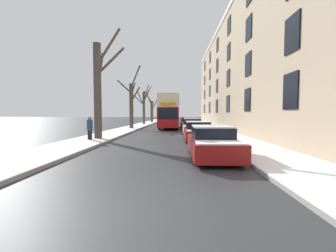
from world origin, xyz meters
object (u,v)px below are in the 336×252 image
(oncoming_van, at_px, (162,118))
(parked_car_3, at_px, (188,124))
(parked_car_1, at_px, (198,132))
(pedestrian_left_sidewalk, at_px, (90,128))
(bare_tree_left_3, at_px, (152,109))
(bare_tree_left_1, at_px, (131,103))
(parked_car_0, at_px, (212,143))
(parked_car_4, at_px, (186,123))
(bare_tree_left_0, at_px, (99,87))
(double_decker_bus, at_px, (169,110))
(bare_tree_left_2, at_px, (144,105))
(parked_car_2, at_px, (192,127))

(oncoming_van, bearing_deg, parked_car_3, -78.04)
(parked_car_1, bearing_deg, pedestrian_left_sidewalk, -173.60)
(bare_tree_left_3, relative_size, pedestrian_left_sidewalk, 4.20)
(pedestrian_left_sidewalk, bearing_deg, bare_tree_left_3, -64.22)
(bare_tree_left_1, distance_m, parked_car_0, 20.28)
(bare_tree_left_3, bearing_deg, parked_car_4, -69.08)
(bare_tree_left_0, distance_m, parked_car_3, 14.32)
(bare_tree_left_0, bearing_deg, oncoming_van, 85.87)
(bare_tree_left_0, relative_size, double_decker_bus, 0.78)
(bare_tree_left_1, relative_size, bare_tree_left_2, 1.07)
(parked_car_0, height_order, pedestrian_left_sidewalk, pedestrian_left_sidewalk)
(bare_tree_left_1, height_order, parked_car_4, bare_tree_left_1)
(parked_car_2, bearing_deg, double_decker_bus, 105.17)
(bare_tree_left_0, bearing_deg, parked_car_3, 59.02)
(parked_car_1, height_order, parked_car_2, parked_car_2)
(bare_tree_left_0, height_order, oncoming_van, bare_tree_left_0)
(parked_car_1, bearing_deg, parked_car_2, 90.00)
(bare_tree_left_1, distance_m, pedestrian_left_sidewalk, 13.51)
(bare_tree_left_3, height_order, parked_car_1, bare_tree_left_3)
(parked_car_4, bearing_deg, bare_tree_left_1, -144.27)
(parked_car_0, bearing_deg, bare_tree_left_3, 99.63)
(parked_car_1, bearing_deg, bare_tree_left_3, 101.24)
(parked_car_2, relative_size, parked_car_4, 1.05)
(bare_tree_left_1, bearing_deg, bare_tree_left_0, -89.71)
(parked_car_1, bearing_deg, bare_tree_left_0, 178.73)
(bare_tree_left_1, distance_m, bare_tree_left_2, 12.13)
(parked_car_3, bearing_deg, parked_car_0, -90.00)
(bare_tree_left_2, distance_m, bare_tree_left_3, 12.22)
(parked_car_1, xyz_separation_m, parked_car_2, (0.00, 5.57, 0.05))
(parked_car_0, distance_m, parked_car_1, 6.30)
(bare_tree_left_2, relative_size, parked_car_1, 1.71)
(bare_tree_left_0, height_order, parked_car_1, bare_tree_left_0)
(oncoming_van, bearing_deg, bare_tree_left_2, -105.23)
(bare_tree_left_0, distance_m, double_decker_bus, 15.43)
(parked_car_1, bearing_deg, parked_car_3, 90.00)
(parked_car_2, height_order, oncoming_van, oncoming_van)
(parked_car_2, height_order, parked_car_4, parked_car_2)
(parked_car_3, xyz_separation_m, pedestrian_left_sidewalk, (-7.52, -12.98, 0.25))
(parked_car_4, bearing_deg, bare_tree_left_3, 110.92)
(parked_car_1, distance_m, parked_car_2, 5.57)
(parked_car_3, bearing_deg, bare_tree_left_2, 120.76)
(parked_car_2, xyz_separation_m, pedestrian_left_sidewalk, (-7.52, -6.41, 0.26))
(bare_tree_left_3, relative_size, parked_car_3, 1.66)
(bare_tree_left_1, relative_size, double_decker_bus, 0.73)
(bare_tree_left_1, xyz_separation_m, bare_tree_left_2, (-0.15, 12.13, 0.18))
(double_decker_bus, distance_m, parked_car_0, 21.32)
(parked_car_1, height_order, pedestrian_left_sidewalk, pedestrian_left_sidewalk)
(parked_car_3, bearing_deg, bare_tree_left_1, 177.60)
(double_decker_bus, bearing_deg, parked_car_1, -80.41)
(parked_car_2, bearing_deg, bare_tree_left_3, 103.18)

